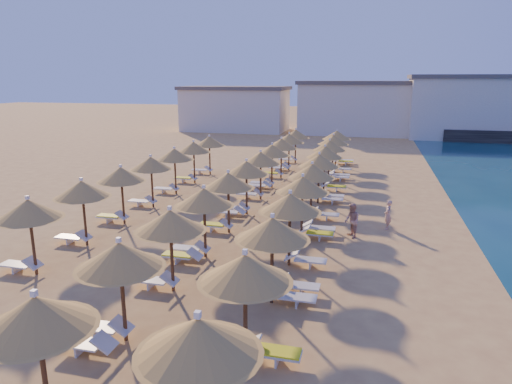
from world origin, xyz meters
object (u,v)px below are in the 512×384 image
(parasol_row_east, at_px, (312,172))
(parasol_row_west, at_px, (246,169))
(beachgoer_b, at_px, (352,221))
(beachgoer_a, at_px, (388,215))

(parasol_row_east, bearing_deg, parasol_row_west, 180.00)
(parasol_row_east, relative_size, parasol_row_west, 1.00)
(parasol_row_east, bearing_deg, beachgoer_b, -47.87)
(beachgoer_b, bearing_deg, parasol_row_west, -138.26)
(beachgoer_a, bearing_deg, parasol_row_west, -91.96)
(parasol_row_east, xyz_separation_m, parasol_row_west, (-3.69, 0.00, 0.00))
(beachgoer_a, relative_size, beachgoer_b, 0.89)
(parasol_row_east, xyz_separation_m, beachgoer_b, (2.35, -2.60, -1.79))
(beachgoer_b, bearing_deg, parasol_row_east, -162.87)
(parasol_row_west, relative_size, beachgoer_a, 23.87)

